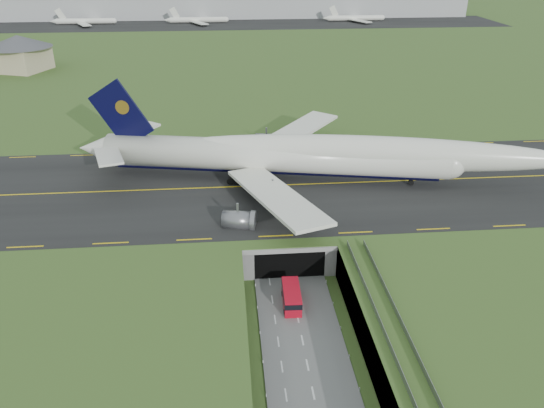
{
  "coord_description": "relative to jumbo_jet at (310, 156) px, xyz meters",
  "views": [
    {
      "loc": [
        -9.54,
        -66.97,
        52.01
      ],
      "look_at": [
        -1.97,
        20.0,
        8.35
      ],
      "focal_mm": 35.0,
      "sensor_mm": 36.0,
      "label": 1
    }
  ],
  "objects": [
    {
      "name": "service_building",
      "position": [
        -95.56,
        114.57,
        2.22
      ],
      "size": [
        31.78,
        31.78,
        13.51
      ],
      "rotation": [
        0.0,
        0.0,
        -0.35
      ],
      "color": "#C3B28D",
      "rests_on": "ground"
    },
    {
      "name": "taxiway",
      "position": [
        -7.18,
        -1.86,
        -5.69
      ],
      "size": [
        800.0,
        44.0,
        0.18
      ],
      "primitive_type": "cube",
      "color": "black",
      "rests_on": "airfield_deck"
    },
    {
      "name": "tunnel_portal",
      "position": [
        -7.18,
        -18.15,
        -8.45
      ],
      "size": [
        17.0,
        22.3,
        6.0
      ],
      "color": "gray",
      "rests_on": "ground"
    },
    {
      "name": "shuttle_tram",
      "position": [
        -7.75,
        -34.25,
        -10.16
      ],
      "size": [
        2.97,
        7.28,
        2.95
      ],
      "rotation": [
        0.0,
        0.0,
        -0.03
      ],
      "color": "red",
      "rests_on": "ground"
    },
    {
      "name": "jumbo_jet",
      "position": [
        0.0,
        0.0,
        0.0
      ],
      "size": [
        102.15,
        63.51,
        21.42
      ],
      "rotation": [
        0.0,
        0.0,
        -0.2
      ],
      "color": "white",
      "rests_on": "ground"
    },
    {
      "name": "cargo_terminal",
      "position": [
        -7.33,
        264.55,
        2.17
      ],
      "size": [
        320.0,
        67.0,
        15.6
      ],
      "color": "#B2B2B2",
      "rests_on": "ground"
    },
    {
      "name": "distant_hills",
      "position": [
        57.19,
        395.14,
        -15.78
      ],
      "size": [
        700.0,
        91.0,
        60.0
      ],
      "color": "slate",
      "rests_on": "ground"
    },
    {
      "name": "guideway",
      "position": [
        3.82,
        -53.97,
        -6.46
      ],
      "size": [
        3.0,
        53.0,
        7.05
      ],
      "color": "#A8A8A3",
      "rests_on": "ground"
    },
    {
      "name": "airfield_deck",
      "position": [
        -7.18,
        -34.86,
        -8.78
      ],
      "size": [
        800.0,
        800.0,
        6.0
      ],
      "primitive_type": "cube",
      "color": "gray",
      "rests_on": "ground"
    },
    {
      "name": "trench_road",
      "position": [
        -7.18,
        -42.36,
        -11.68
      ],
      "size": [
        12.0,
        75.0,
        0.2
      ],
      "primitive_type": "cube",
      "color": "slate",
      "rests_on": "ground"
    },
    {
      "name": "ground",
      "position": [
        -7.18,
        -34.86,
        -11.78
      ],
      "size": [
        900.0,
        900.0,
        0.0
      ],
      "primitive_type": "plane",
      "color": "#406227",
      "rests_on": "ground"
    }
  ]
}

